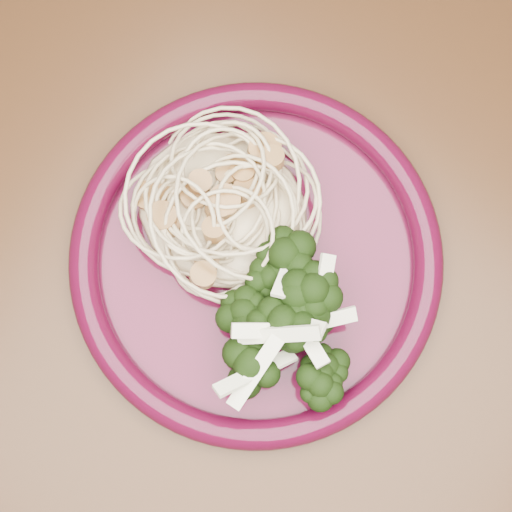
{
  "coord_description": "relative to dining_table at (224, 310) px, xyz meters",
  "views": [
    {
      "loc": [
        0.07,
        -0.05,
        1.33
      ],
      "look_at": [
        0.01,
        0.04,
        0.77
      ],
      "focal_mm": 50.0,
      "sensor_mm": 36.0,
      "label": 1
    }
  ],
  "objects": [
    {
      "name": "dining_table",
      "position": [
        0.0,
        0.0,
        0.0
      ],
      "size": [
        1.2,
        0.8,
        0.75
      ],
      "color": "#472814",
      "rests_on": "ground"
    },
    {
      "name": "dinner_plate",
      "position": [
        0.01,
        0.04,
        0.11
      ],
      "size": [
        0.39,
        0.39,
        0.03
      ],
      "rotation": [
        0.0,
        0.0,
        -0.36
      ],
      "color": "#450B21",
      "rests_on": "dining_table"
    },
    {
      "name": "broccoli_pile",
      "position": [
        0.06,
        0.02,
        0.13
      ],
      "size": [
        0.15,
        0.19,
        0.06
      ],
      "primitive_type": "ellipsoid",
      "rotation": [
        0.0,
        0.0,
        -0.36
      ],
      "color": "black",
      "rests_on": "dinner_plate"
    },
    {
      "name": "onion_garnish",
      "position": [
        0.06,
        0.02,
        0.17
      ],
      "size": [
        0.1,
        0.12,
        0.06
      ],
      "primitive_type": null,
      "rotation": [
        0.0,
        0.0,
        -0.36
      ],
      "color": "white",
      "rests_on": "broccoli_pile"
    },
    {
      "name": "scallop_cluster",
      "position": [
        -0.04,
        0.06,
        0.16
      ],
      "size": [
        0.16,
        0.16,
        0.04
      ],
      "primitive_type": null,
      "rotation": [
        0.0,
        0.0,
        -0.36
      ],
      "color": "#A4763E",
      "rests_on": "spaghetti_pile"
    },
    {
      "name": "spaghetti_pile",
      "position": [
        -0.04,
        0.06,
        0.12
      ],
      "size": [
        0.18,
        0.17,
        0.03
      ],
      "primitive_type": "ellipsoid",
      "rotation": [
        0.0,
        0.0,
        -0.36
      ],
      "color": "beige",
      "rests_on": "dinner_plate"
    }
  ]
}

